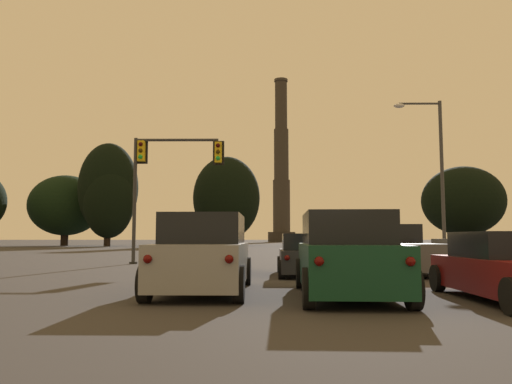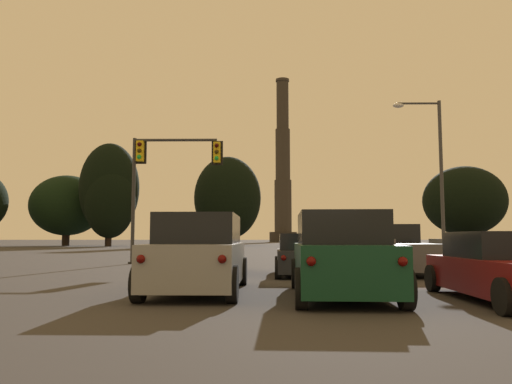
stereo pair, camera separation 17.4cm
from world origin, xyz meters
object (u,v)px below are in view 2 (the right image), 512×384
object	(u,v)px
street_lamp	(434,163)
smokestack	(283,177)
hatchback_center_lane_front	(302,256)
traffic_light_overhead_left	(163,168)
hatchback_left_lane_front	(216,255)
suv_left_lane_second	(199,255)
sedan_right_lane_second	(504,269)
suv_center_lane_second	(340,256)
pickup_truck_right_lane_front	(400,251)

from	to	relation	value
street_lamp	smokestack	bearing A→B (deg)	91.75
smokestack	hatchback_center_lane_front	bearing A→B (deg)	-92.17
smokestack	traffic_light_overhead_left	bearing A→B (deg)	-95.32
hatchback_center_lane_front	hatchback_left_lane_front	xyz separation A→B (m)	(-3.07, 1.20, 0.00)
hatchback_left_lane_front	hatchback_center_lane_front	bearing A→B (deg)	-20.86
suv_left_lane_second	sedan_right_lane_second	xyz separation A→B (m)	(6.49, -1.60, -0.23)
hatchback_center_lane_front	smokestack	distance (m)	130.55
hatchback_left_lane_front	street_lamp	world-z (taller)	street_lamp
traffic_light_overhead_left	smokestack	world-z (taller)	smokestack
street_lamp	suv_center_lane_second	bearing A→B (deg)	-115.28
sedan_right_lane_second	hatchback_center_lane_front	size ratio (longest dim) A/B	1.14
sedan_right_lane_second	suv_left_lane_second	bearing A→B (deg)	167.47
suv_left_lane_second	traffic_light_overhead_left	xyz separation A→B (m)	(-3.52, 12.93, 3.92)
pickup_truck_right_lane_front	hatchback_left_lane_front	xyz separation A→B (m)	(-6.78, -0.05, -0.14)
traffic_light_overhead_left	smokestack	xyz separation A→B (m)	(11.32, 121.49, 14.33)
suv_left_lane_second	suv_center_lane_second	world-z (taller)	same
traffic_light_overhead_left	street_lamp	size ratio (longest dim) A/B	0.69
hatchback_left_lane_front	suv_left_lane_second	bearing A→B (deg)	-88.03
suv_left_lane_second	sedan_right_lane_second	world-z (taller)	suv_left_lane_second
sedan_right_lane_second	traffic_light_overhead_left	bearing A→B (deg)	125.88
smokestack	sedan_right_lane_second	bearing A→B (deg)	-90.55
pickup_truck_right_lane_front	hatchback_left_lane_front	world-z (taller)	pickup_truck_right_lane_front
suv_left_lane_second	street_lamp	bearing A→B (deg)	56.05
sedan_right_lane_second	hatchback_center_lane_front	world-z (taller)	hatchback_center_lane_front
traffic_light_overhead_left	street_lamp	distance (m)	15.35
sedan_right_lane_second	hatchback_left_lane_front	bearing A→B (deg)	130.82
street_lamp	traffic_light_overhead_left	bearing A→B (deg)	-166.88
suv_left_lane_second	traffic_light_overhead_left	size ratio (longest dim) A/B	0.78
pickup_truck_right_lane_front	street_lamp	size ratio (longest dim) A/B	0.60
hatchback_center_lane_front	smokestack	world-z (taller)	smokestack
suv_center_lane_second	sedan_right_lane_second	bearing A→B (deg)	-9.55
pickup_truck_right_lane_front	hatchback_left_lane_front	bearing A→B (deg)	-178.79
street_lamp	smokestack	xyz separation A→B (m)	(-3.62, 118.01, 13.59)
suv_center_lane_second	traffic_light_overhead_left	xyz separation A→B (m)	(-6.75, 13.84, 3.92)
pickup_truck_right_lane_front	hatchback_center_lane_front	size ratio (longest dim) A/B	1.33
suv_center_lane_second	smokestack	world-z (taller)	smokestack
hatchback_left_lane_front	traffic_light_overhead_left	world-z (taller)	traffic_light_overhead_left
pickup_truck_right_lane_front	suv_left_lane_second	bearing A→B (deg)	-134.57
sedan_right_lane_second	street_lamp	xyz separation A→B (m)	(4.93, 18.01, 4.89)
smokestack	street_lamp	bearing A→B (deg)	-88.25
suv_center_lane_second	hatchback_left_lane_front	size ratio (longest dim) A/B	1.21
pickup_truck_right_lane_front	smokestack	bearing A→B (deg)	90.25
suv_center_lane_second	street_lamp	xyz separation A→B (m)	(8.18, 17.32, 4.66)
sedan_right_lane_second	hatchback_left_lane_front	world-z (taller)	hatchback_left_lane_front
hatchback_center_lane_front	pickup_truck_right_lane_front	bearing A→B (deg)	20.12
pickup_truck_right_lane_front	traffic_light_overhead_left	distance (m)	12.64
hatchback_left_lane_front	traffic_light_overhead_left	size ratio (longest dim) A/B	0.65
suv_left_lane_second	suv_center_lane_second	distance (m)	3.36
suv_left_lane_second	traffic_light_overhead_left	world-z (taller)	traffic_light_overhead_left
suv_center_lane_second	hatchback_center_lane_front	bearing A→B (deg)	95.58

